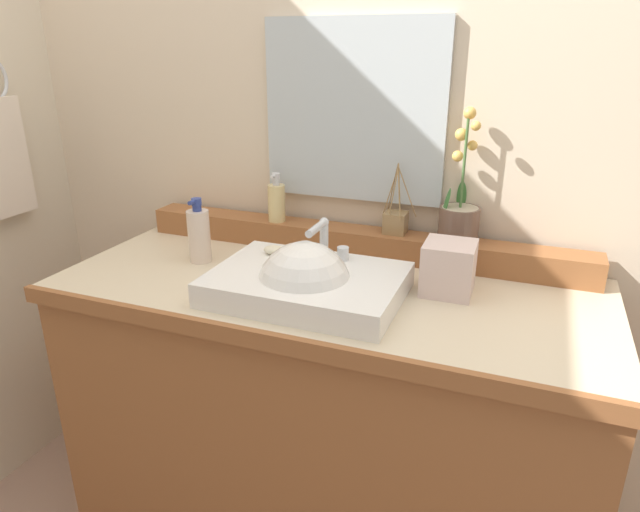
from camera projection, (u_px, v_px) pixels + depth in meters
name	position (u px, v px, depth m)	size (l,w,h in m)	color
wall_back	(374.00, 139.00, 1.78)	(3.20, 0.20, 2.46)	beige
vanity_cabinet	(325.00, 419.00, 1.69)	(1.49, 0.64, 0.90)	#955931
back_ledge	(355.00, 241.00, 1.74)	(1.41, 0.10, 0.08)	#955931
sink_basin	(306.00, 286.00, 1.44)	(0.49, 0.35, 0.27)	white
soap_bar	(276.00, 250.00, 1.56)	(0.07, 0.04, 0.02)	beige
potted_plant	(459.00, 213.00, 1.61)	(0.12, 0.13, 0.38)	brown
soap_dispenser	(277.00, 202.00, 1.78)	(0.05, 0.06, 0.16)	#DFC685
reed_diffuser	(396.00, 222.00, 1.68)	(0.10, 0.09, 0.21)	#947349
lotion_bottle	(199.00, 235.00, 1.66)	(0.07, 0.07, 0.19)	beige
tissue_box	(449.00, 268.00, 1.45)	(0.13, 0.13, 0.14)	beige
mirror	(353.00, 112.00, 1.66)	(0.56, 0.02, 0.53)	silver
hand_towel	(6.00, 158.00, 1.86)	(0.02, 0.16, 0.39)	beige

